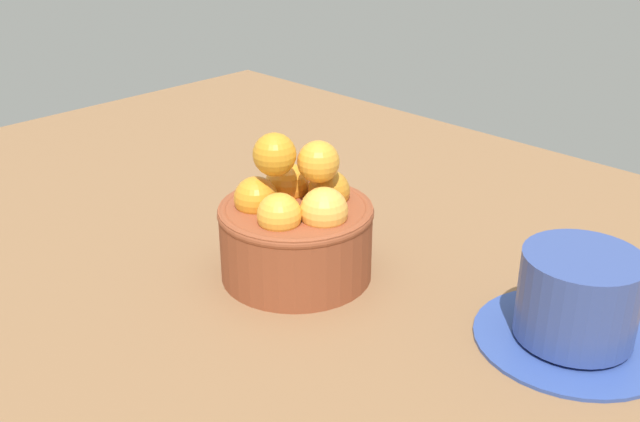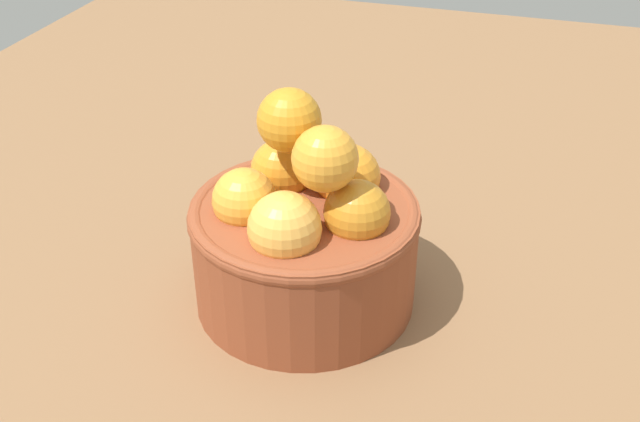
# 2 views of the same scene
# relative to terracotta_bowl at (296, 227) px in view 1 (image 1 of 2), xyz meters

# --- Properties ---
(ground_plane) EXTENTS (1.17, 0.89, 0.04)m
(ground_plane) POSITION_rel_terracotta_bowl_xyz_m (0.00, -0.00, -0.07)
(ground_plane) COLOR brown
(terracotta_bowl) EXTENTS (0.13, 0.13, 0.13)m
(terracotta_bowl) POSITION_rel_terracotta_bowl_xyz_m (0.00, 0.00, 0.00)
(terracotta_bowl) COLOR brown
(terracotta_bowl) RESTS_ON ground_plane
(coffee_cup) EXTENTS (0.15, 0.15, 0.07)m
(coffee_cup) POSITION_rel_terracotta_bowl_xyz_m (0.22, 0.08, -0.01)
(coffee_cup) COLOR #314A95
(coffee_cup) RESTS_ON ground_plane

